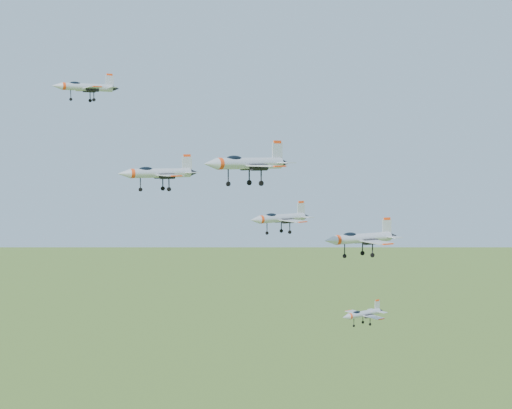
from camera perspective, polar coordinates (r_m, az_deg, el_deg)
jet_lead at (r=112.18m, az=-13.49°, el=9.13°), size 10.45×8.73×2.79m
jet_left_high at (r=102.47m, az=-7.84°, el=2.52°), size 12.45×10.39×3.33m
jet_right_high at (r=89.94m, az=-0.72°, el=3.33°), size 13.63×11.17×3.66m
jet_left_low at (r=118.72m, az=1.93°, el=-1.08°), size 12.59×10.37×3.37m
jet_right_low at (r=105.34m, az=8.38°, el=-2.67°), size 13.24×11.10×3.55m
jet_trail at (r=135.10m, az=8.54°, el=-8.64°), size 10.43×8.59×2.79m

